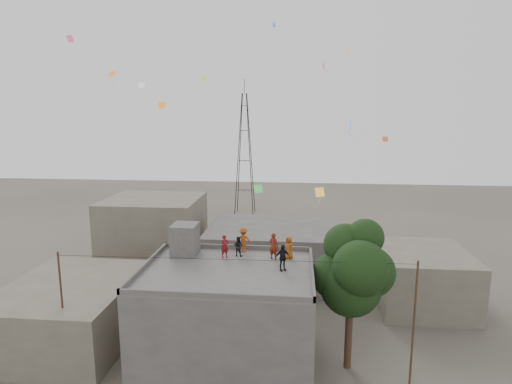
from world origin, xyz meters
TOP-DOWN VIEW (x-y plane):
  - ground at (0.00, 0.00)m, footprint 140.00×140.00m
  - main_building at (0.00, 0.00)m, footprint 10.00×8.00m
  - parapet at (0.00, 0.00)m, footprint 10.00×8.00m
  - stair_head_box at (-3.20, 2.60)m, footprint 1.60×1.80m
  - neighbor_west at (-11.00, 2.00)m, footprint 8.00×10.00m
  - neighbor_north at (2.00, 14.00)m, footprint 12.00×9.00m
  - neighbor_northwest at (-10.00, 16.00)m, footprint 9.00×8.00m
  - neighbor_east at (14.00, 10.00)m, footprint 7.00×8.00m
  - tree at (7.37, 0.60)m, footprint 4.90×4.60m
  - utility_line at (0.50, -1.25)m, footprint 20.12×0.62m
  - transmission_tower at (-4.00, 40.00)m, footprint 2.97×2.97m
  - person_red_adult at (2.57, 2.17)m, footprint 0.73×0.62m
  - person_orange_child at (3.53, 2.36)m, footprint 0.82×0.83m
  - person_dark_child at (0.28, 2.58)m, footprint 0.74×0.64m
  - person_dark_adult at (3.21, 0.26)m, footprint 0.99×0.72m
  - person_orange_adult at (0.50, 3.40)m, footprint 1.17×0.82m
  - person_red_child at (-0.53, 2.17)m, footprint 0.64×0.59m
  - kites at (0.60, 5.79)m, footprint 21.25×16.05m

SIDE VIEW (x-z plane):
  - ground at x=0.00m, z-range 0.00..0.00m
  - neighbor_west at x=-11.00m, z-range 0.00..4.00m
  - neighbor_east at x=14.00m, z-range 0.00..4.40m
  - neighbor_north at x=2.00m, z-range 0.00..5.00m
  - main_building at x=0.00m, z-range 0.00..6.10m
  - neighbor_northwest at x=-10.00m, z-range 0.00..7.00m
  - utility_line at x=0.50m, z-range 0.13..7.53m
  - tree at x=7.37m, z-range 1.55..10.65m
  - parapet at x=0.00m, z-range 6.10..6.40m
  - person_dark_child at x=0.28m, z-range 6.10..7.39m
  - person_orange_child at x=3.53m, z-range 6.10..7.54m
  - person_red_child at x=-0.53m, z-range 6.10..7.57m
  - person_dark_adult at x=3.21m, z-range 6.10..7.66m
  - person_orange_adult at x=0.50m, z-range 6.10..7.75m
  - person_red_adult at x=2.57m, z-range 6.10..7.81m
  - stair_head_box at x=-3.20m, z-range 6.10..8.10m
  - transmission_tower at x=-4.00m, z-range -0.93..19.07m
  - kites at x=0.60m, z-range 9.59..22.19m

